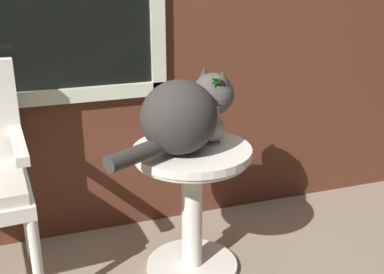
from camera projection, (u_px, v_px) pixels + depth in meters
The scene contains 3 objects.
wicker_side_table at pixel (192, 190), 2.17m from camera, with size 0.52×0.52×0.62m.
cat at pixel (184, 114), 2.01m from camera, with size 0.63×0.43×0.33m.
pewter_vase_with_ivy at pixel (213, 124), 2.11m from camera, with size 0.11×0.11×0.31m.
Camera 1 is at (-0.50, -1.63, 1.38)m, focal length 45.30 mm.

